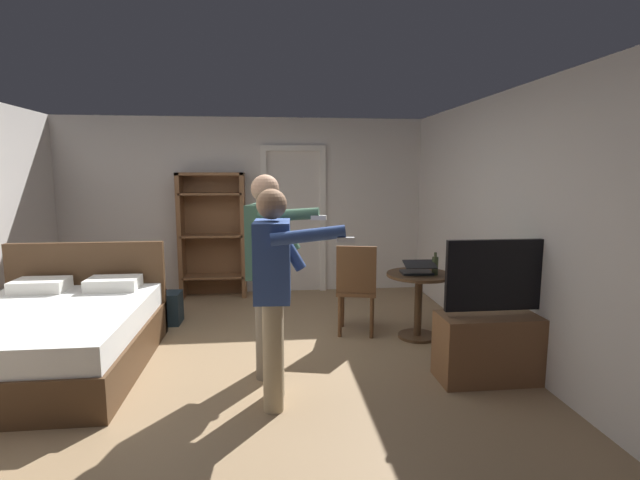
{
  "coord_description": "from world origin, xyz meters",
  "views": [
    {
      "loc": [
        0.35,
        -4.12,
        1.76
      ],
      "look_at": [
        0.81,
        0.13,
        1.14
      ],
      "focal_mm": 26.34,
      "sensor_mm": 36.0,
      "label": 1
    }
  ],
  "objects_px": {
    "bookshelf": "(213,230)",
    "suitcase_small": "(137,305)",
    "laptop": "(418,269)",
    "person_blue_shirt": "(274,283)",
    "side_table": "(419,294)",
    "person_striped_shirt": "(268,261)",
    "bed": "(53,336)",
    "wooden_chair": "(356,286)",
    "bottle_on_table": "(435,265)",
    "suitcase_dark": "(160,308)",
    "tv_flatscreen": "(501,338)"
  },
  "relations": [
    {
      "from": "bookshelf",
      "to": "suitcase_small",
      "type": "relative_size",
      "value": 2.8
    },
    {
      "from": "bookshelf",
      "to": "laptop",
      "type": "height_order",
      "value": "bookshelf"
    },
    {
      "from": "laptop",
      "to": "person_blue_shirt",
      "type": "height_order",
      "value": "person_blue_shirt"
    },
    {
      "from": "bookshelf",
      "to": "person_blue_shirt",
      "type": "height_order",
      "value": "bookshelf"
    },
    {
      "from": "person_blue_shirt",
      "to": "bookshelf",
      "type": "bearing_deg",
      "value": 104.24
    },
    {
      "from": "side_table",
      "to": "suitcase_small",
      "type": "xyz_separation_m",
      "value": [
        -3.17,
        1.02,
        -0.32
      ]
    },
    {
      "from": "side_table",
      "to": "person_striped_shirt",
      "type": "bearing_deg",
      "value": -155.41
    },
    {
      "from": "bed",
      "to": "wooden_chair",
      "type": "bearing_deg",
      "value": 11.56
    },
    {
      "from": "bed",
      "to": "bottle_on_table",
      "type": "height_order",
      "value": "bed"
    },
    {
      "from": "side_table",
      "to": "wooden_chair",
      "type": "distance_m",
      "value": 0.66
    },
    {
      "from": "laptop",
      "to": "suitcase_dark",
      "type": "xyz_separation_m",
      "value": [
        -2.81,
        0.81,
        -0.57
      ]
    },
    {
      "from": "bottle_on_table",
      "to": "wooden_chair",
      "type": "height_order",
      "value": "wooden_chair"
    },
    {
      "from": "bed",
      "to": "suitcase_dark",
      "type": "xyz_separation_m",
      "value": [
        0.66,
        1.19,
        -0.12
      ]
    },
    {
      "from": "suitcase_dark",
      "to": "person_blue_shirt",
      "type": "bearing_deg",
      "value": -55.56
    },
    {
      "from": "person_striped_shirt",
      "to": "suitcase_dark",
      "type": "bearing_deg",
      "value": 130.27
    },
    {
      "from": "tv_flatscreen",
      "to": "suitcase_small",
      "type": "xyz_separation_m",
      "value": [
        -3.55,
        2.09,
        -0.2
      ]
    },
    {
      "from": "bed",
      "to": "person_blue_shirt",
      "type": "xyz_separation_m",
      "value": [
        1.98,
        -0.86,
        0.64
      ]
    },
    {
      "from": "suitcase_dark",
      "to": "laptop",
      "type": "bearing_deg",
      "value": -14.36
    },
    {
      "from": "side_table",
      "to": "bottle_on_table",
      "type": "height_order",
      "value": "bottle_on_table"
    },
    {
      "from": "bookshelf",
      "to": "suitcase_dark",
      "type": "distance_m",
      "value": 1.51
    },
    {
      "from": "person_striped_shirt",
      "to": "side_table",
      "type": "bearing_deg",
      "value": 24.59
    },
    {
      "from": "person_blue_shirt",
      "to": "person_striped_shirt",
      "type": "distance_m",
      "value": 0.56
    },
    {
      "from": "person_striped_shirt",
      "to": "bottle_on_table",
      "type": "bearing_deg",
      "value": 20.49
    },
    {
      "from": "wooden_chair",
      "to": "suitcase_dark",
      "type": "relative_size",
      "value": 2.05
    },
    {
      "from": "person_blue_shirt",
      "to": "suitcase_small",
      "type": "distance_m",
      "value": 2.93
    },
    {
      "from": "bookshelf",
      "to": "suitcase_small",
      "type": "distance_m",
      "value": 1.48
    },
    {
      "from": "tv_flatscreen",
      "to": "wooden_chair",
      "type": "relative_size",
      "value": 1.23
    },
    {
      "from": "tv_flatscreen",
      "to": "bookshelf",
      "type": "bearing_deg",
      "value": 131.89
    },
    {
      "from": "tv_flatscreen",
      "to": "person_blue_shirt",
      "type": "relative_size",
      "value": 0.74
    },
    {
      "from": "bed",
      "to": "person_striped_shirt",
      "type": "xyz_separation_m",
      "value": [
        1.93,
        -0.3,
        0.7
      ]
    },
    {
      "from": "tv_flatscreen",
      "to": "side_table",
      "type": "bearing_deg",
      "value": 109.37
    },
    {
      "from": "laptop",
      "to": "person_striped_shirt",
      "type": "distance_m",
      "value": 1.71
    },
    {
      "from": "wooden_chair",
      "to": "person_striped_shirt",
      "type": "relative_size",
      "value": 0.57
    },
    {
      "from": "bottle_on_table",
      "to": "suitcase_small",
      "type": "distance_m",
      "value": 3.55
    },
    {
      "from": "wooden_chair",
      "to": "suitcase_dark",
      "type": "distance_m",
      "value": 2.32
    },
    {
      "from": "tv_flatscreen",
      "to": "bed",
      "type": "bearing_deg",
      "value": 170.58
    },
    {
      "from": "bookshelf",
      "to": "person_striped_shirt",
      "type": "bearing_deg",
      "value": -73.96
    },
    {
      "from": "bed",
      "to": "person_blue_shirt",
      "type": "height_order",
      "value": "person_blue_shirt"
    },
    {
      "from": "bottle_on_table",
      "to": "laptop",
      "type": "bearing_deg",
      "value": 167.93
    },
    {
      "from": "laptop",
      "to": "suitcase_dark",
      "type": "relative_size",
      "value": 0.72
    },
    {
      "from": "bed",
      "to": "bookshelf",
      "type": "bearing_deg",
      "value": 64.38
    },
    {
      "from": "side_table",
      "to": "person_blue_shirt",
      "type": "xyz_separation_m",
      "value": [
        -1.53,
        -1.28,
        0.47
      ]
    },
    {
      "from": "suitcase_small",
      "to": "bottle_on_table",
      "type": "bearing_deg",
      "value": -10.84
    },
    {
      "from": "bottle_on_table",
      "to": "suitcase_small",
      "type": "bearing_deg",
      "value": 161.61
    },
    {
      "from": "laptop",
      "to": "suitcase_small",
      "type": "relative_size",
      "value": 0.55
    },
    {
      "from": "person_blue_shirt",
      "to": "side_table",
      "type": "bearing_deg",
      "value": 39.97
    },
    {
      "from": "bookshelf",
      "to": "suitcase_small",
      "type": "xyz_separation_m",
      "value": [
        -0.82,
        -0.96,
        -0.79
      ]
    },
    {
      "from": "side_table",
      "to": "suitcase_small",
      "type": "distance_m",
      "value": 3.35
    },
    {
      "from": "suitcase_dark",
      "to": "tv_flatscreen",
      "type": "bearing_deg",
      "value": -27.95
    },
    {
      "from": "bookshelf",
      "to": "suitcase_small",
      "type": "height_order",
      "value": "bookshelf"
    }
  ]
}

